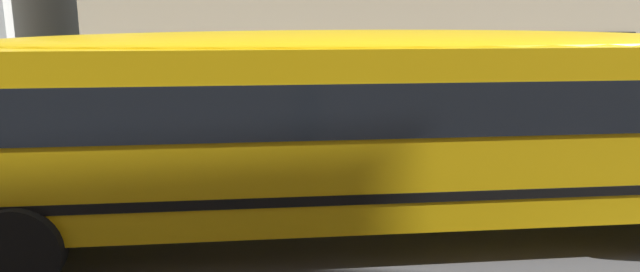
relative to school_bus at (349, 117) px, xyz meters
The scene contains 4 objects.
ground_plane 4.39m from the school_bus, 151.90° to the left, with size 400.00×400.00×0.00m, color #4C4C4F.
sidewalk_far 10.98m from the school_bus, 109.19° to the left, with size 120.00×3.00×0.01m, color gray.
lane_centreline 4.39m from the school_bus, 151.90° to the left, with size 110.00×0.16×0.01m, color silver.
school_bus is the anchor object (origin of this frame).
Camera 1 is at (2.24, -9.34, 3.08)m, focal length 31.53 mm.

